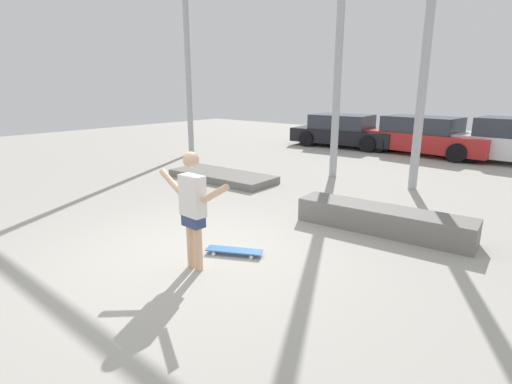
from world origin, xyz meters
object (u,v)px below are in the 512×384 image
Objects in this scene: parked_car_black at (344,131)px; skateboard at (234,250)px; skateboarder at (193,205)px; grind_box at (382,220)px; manual_pad at (222,176)px; parked_car_red at (424,136)px.

skateboard is at bearing -74.25° from parked_car_black.
grind_box is at bearing 68.47° from skateboarder.
skateboarder is 5.38m from manual_pad.
parked_car_red is at bearing 67.33° from skateboard.
skateboarder is at bearing -80.35° from parked_car_red.
parked_car_black reaches higher than manual_pad.
skateboard is 0.29× the size of grind_box.
manual_pad is at bearing 168.60° from grind_box.
manual_pad is at bearing 133.48° from skateboarder.
skateboarder reaches higher than skateboard.
parked_car_red reaches higher than parked_car_black.
parked_car_black is (-5.34, 8.47, 0.41)m from grind_box.
grind_box is (1.25, 2.35, 0.15)m from skateboard.
skateboarder is 0.55× the size of manual_pad.
manual_pad is 7.53m from parked_car_black.
parked_car_black is 0.92× the size of parked_car_red.
parked_car_red reaches higher than grind_box.
parked_car_black is (-4.09, 10.82, 0.56)m from skateboard.
parked_car_black is at bearing 83.18° from skateboard.
skateboard is at bearing -79.64° from parked_car_red.
skateboarder is 0.34× the size of parked_car_red.
manual_pad is (-3.50, 4.00, -0.81)m from skateboarder.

